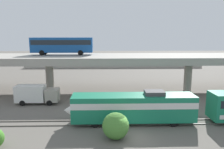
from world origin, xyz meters
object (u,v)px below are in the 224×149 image
Objects in this scene: parked_car_0 at (85,61)px; parked_car_1 at (46,61)px; parked_car_2 at (56,60)px; transit_bus_on_overpass at (62,44)px; parked_car_3 at (119,60)px; parked_car_4 at (153,60)px; train_locomotive at (127,106)px; service_truck_east at (36,94)px.

parked_car_0 is 1.13× the size of parked_car_1.
parked_car_2 is (-10.70, 2.79, -0.00)m from parked_car_0.
parked_car_3 is at bearing 68.81° from transit_bus_on_overpass.
parked_car_0 and parked_car_4 have the same top height.
parked_car_3 is (13.29, 34.30, -7.06)m from transit_bus_on_overpass.
parked_car_1 is 4.60m from parked_car_2.
transit_bus_on_overpass is 37.20m from parked_car_2.
parked_car_2 is 22.64m from parked_car_3.
parked_car_4 is at bearing 177.09° from parked_car_2.
parked_car_2 and parked_car_3 have the same top height.
transit_bus_on_overpass is at bearing 68.81° from parked_car_3.
train_locomotive reaches higher than parked_car_3.
service_truck_east is at bearing -30.94° from train_locomotive.
train_locomotive reaches higher than service_truck_east.
parked_car_4 is (37.55, 1.94, 0.00)m from parked_car_1.
parked_car_0 is 24.15m from parked_car_4.
parked_car_1 is 0.92× the size of parked_car_3.
service_truck_east reaches higher than parked_car_3.
transit_bus_on_overpass is 1.76× the size of service_truck_east.
service_truck_east reaches higher than parked_car_0.
parked_car_2 is at bearing 53.80° from parked_car_1.
parked_car_0 is (-9.91, 50.21, -0.07)m from train_locomotive.
parked_car_2 is (-9.33, 35.32, -7.06)m from transit_bus_on_overpass.
parked_car_4 is (12.21, -0.76, -0.00)m from parked_car_3.
train_locomotive is 3.97× the size of parked_car_1.
parked_car_0 is at bearing 87.58° from transit_bus_on_overpass.
transit_bus_on_overpass reaches higher than parked_car_1.
parked_car_4 is (34.83, -1.77, 0.00)m from parked_car_2.
parked_car_3 is at bearing 8.47° from parked_car_0.
parked_car_1 is 25.48m from parked_car_3.
parked_car_1 is at bearing 53.80° from parked_car_2.
parked_car_1 is 0.98× the size of parked_car_4.
parked_car_2 is 0.95× the size of parked_car_4.
service_truck_east reaches higher than parked_car_2.
transit_bus_on_overpass is at bearing -57.46° from train_locomotive.
train_locomotive reaches higher than parked_car_0.
service_truck_east is 41.97m from parked_car_1.
train_locomotive is 53.16m from parked_car_4.
train_locomotive is 2.41× the size of service_truck_east.
train_locomotive is 4.10× the size of parked_car_2.
transit_bus_on_overpass is 34.55m from parked_car_1.
parked_car_2 is at bearing 104.79° from transit_bus_on_overpass.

